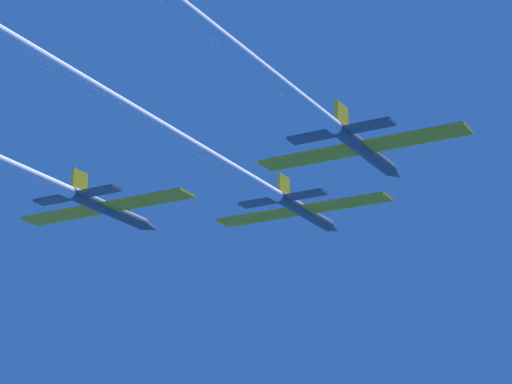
# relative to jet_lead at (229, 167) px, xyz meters

# --- Properties ---
(jet_lead) EXTENTS (20.33, 60.23, 3.37)m
(jet_lead) POSITION_rel_jet_lead_xyz_m (0.00, 0.00, 0.00)
(jet_lead) COLOR #4C5660
(jet_left_wing) EXTENTS (20.33, 59.14, 3.37)m
(jet_left_wing) POSITION_rel_jet_lead_xyz_m (-14.97, -15.18, -1.75)
(jet_left_wing) COLOR #4C5660
(jet_right_wing) EXTENTS (20.33, 63.73, 3.37)m
(jet_right_wing) POSITION_rel_jet_lead_xyz_m (13.60, -16.47, -0.13)
(jet_right_wing) COLOR #4C5660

